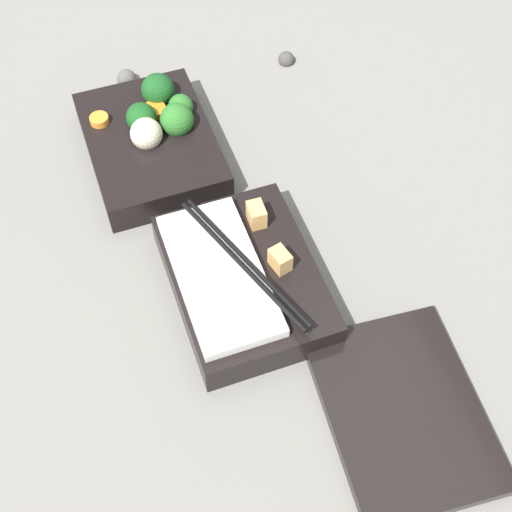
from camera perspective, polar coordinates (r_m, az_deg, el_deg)
ground_plane at (r=0.83m, az=-5.40°, el=3.38°), size 3.00×3.00×0.00m
bento_tray_vegetable at (r=0.88m, az=-8.30°, el=9.21°), size 0.20×0.15×0.07m
bento_tray_rice at (r=0.74m, az=-1.24°, el=-1.85°), size 0.20×0.15×0.06m
bento_lid at (r=0.70m, az=11.67°, el=-12.06°), size 0.21×0.16×0.01m
pebble_0 at (r=1.01m, az=2.44°, el=15.45°), size 0.02×0.02×0.02m
pebble_1 at (r=0.99m, az=-10.29°, el=13.76°), size 0.03×0.03×0.03m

